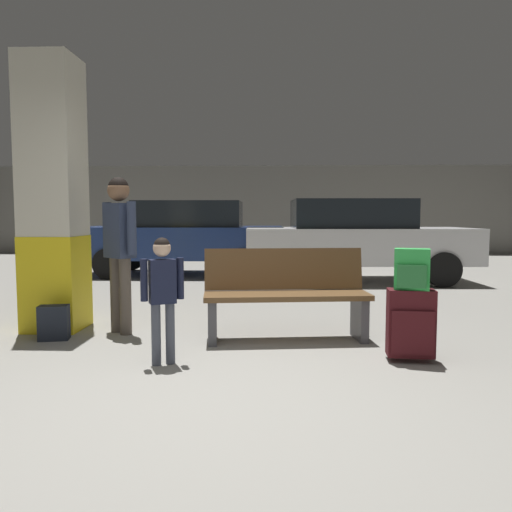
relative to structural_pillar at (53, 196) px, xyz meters
name	(u,v)px	position (x,y,z in m)	size (l,w,h in m)	color
ground_plane	(245,303)	(1.90, 1.99, -1.47)	(18.00, 18.00, 0.10)	gray
garage_back_wall	(261,210)	(1.90, 10.85, -0.02)	(18.00, 0.12, 2.80)	slate
structural_pillar	(53,196)	(0.00, 0.00, 0.00)	(0.57, 0.57, 2.86)	yellow
bench	(286,294)	(2.45, -0.35, -0.98)	(1.65, 0.70, 0.89)	brown
suitcase	(411,323)	(3.47, -1.08, -1.10)	(0.40, 0.26, 0.60)	#471419
backpack_bright	(412,270)	(3.47, -1.08, -0.65)	(0.31, 0.25, 0.34)	green
child	(162,287)	(1.43, -1.24, -0.78)	(0.33, 0.20, 1.04)	#4C5160
adult	(119,238)	(0.75, -0.17, -0.43)	(0.44, 0.39, 1.61)	brown
backpack_dark_floor	(54,323)	(0.18, -0.47, -1.25)	(0.31, 0.24, 0.34)	#1E232D
parked_car_far	(185,236)	(0.48, 5.03, -0.61)	(4.14, 1.87, 1.51)	navy
parked_car_near	(356,238)	(3.83, 4.11, -0.61)	(4.16, 1.91, 1.51)	silver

